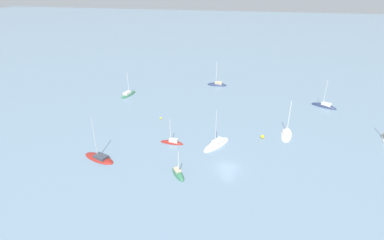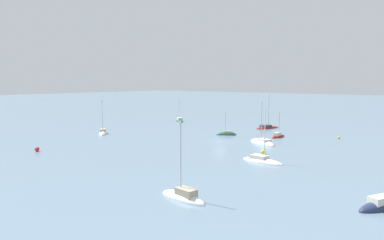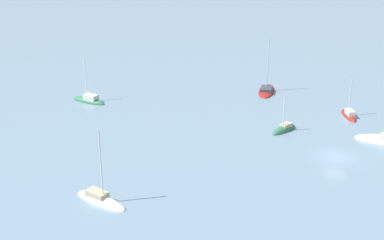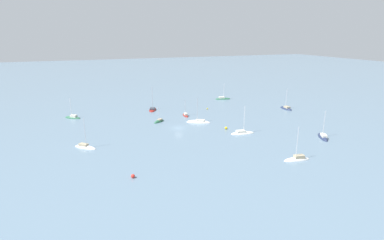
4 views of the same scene
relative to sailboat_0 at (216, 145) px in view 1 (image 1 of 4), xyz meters
name	(u,v)px [view 1 (image 1 of 4)]	position (x,y,z in m)	size (l,w,h in m)	color
ground_plane	(228,168)	(8.61, 3.45, -0.07)	(600.00, 600.00, 0.00)	slate
sailboat_0	(216,145)	(0.00, 0.00, 0.00)	(8.58, 6.52, 9.81)	silver
sailboat_1	(324,106)	(-28.73, 28.45, 0.04)	(5.13, 7.41, 9.15)	#232D4C
sailboat_2	(286,135)	(-8.21, 16.13, 0.04)	(7.87, 3.48, 9.42)	white
sailboat_4	(128,95)	(-25.88, -32.33, 0.05)	(7.65, 3.69, 8.31)	#2D6647
sailboat_5	(217,85)	(-41.64, -5.22, 0.03)	(2.60, 6.90, 9.37)	#232D4C
sailboat_7	(99,158)	(10.70, -23.72, 0.03)	(5.28, 8.37, 10.32)	maroon
sailboat_9	(172,143)	(1.19, -10.26, 0.07)	(1.78, 5.59, 6.64)	maroon
sailboat_10	(178,174)	(12.76, -5.90, 0.00)	(4.99, 4.19, 6.21)	#2D6647
mooring_buoy_0	(262,137)	(-5.47, 10.36, 0.36)	(0.86, 0.86, 0.86)	yellow
mooring_buoy_1	(161,118)	(-10.80, -16.69, 0.20)	(0.54, 0.54, 0.54)	yellow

